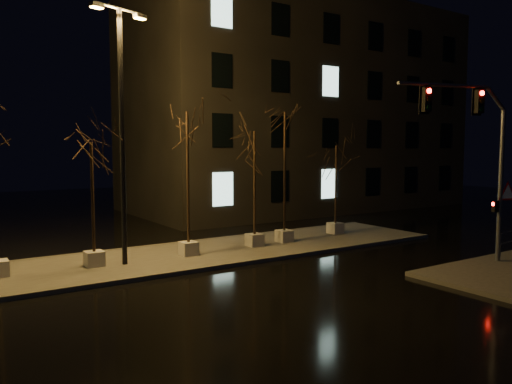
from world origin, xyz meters
TOP-DOWN VIEW (x-y plane):
  - ground at (0.00, 0.00)m, footprint 90.00×90.00m
  - median at (0.00, 6.00)m, footprint 22.00×5.00m
  - building at (14.00, 18.00)m, footprint 25.00×12.00m
  - tree_1 at (-4.92, 5.91)m, footprint 1.80×1.80m
  - tree_2 at (-1.18, 5.70)m, footprint 1.80×1.80m
  - tree_3 at (2.12, 5.82)m, footprint 1.80×1.80m
  - tree_4 at (3.84, 5.92)m, footprint 1.80×1.80m
  - tree_5 at (7.39, 6.32)m, footprint 1.80×1.80m
  - traffic_signal_mast at (7.33, -1.54)m, footprint 5.29×1.53m
  - streetlight_main at (-3.88, 5.57)m, footprint 2.30×0.99m

SIDE VIEW (x-z plane):
  - ground at x=0.00m, z-range 0.00..0.00m
  - median at x=0.00m, z-range 0.00..0.15m
  - tree_5 at x=7.39m, z-range 1.35..5.97m
  - tree_1 at x=-4.92m, z-range 1.37..6.07m
  - tree_3 at x=2.12m, z-range 1.50..6.72m
  - traffic_signal_mast at x=7.33m, z-range 1.20..7.87m
  - tree_2 at x=-1.18m, z-range 1.69..7.65m
  - tree_4 at x=3.84m, z-range 1.74..7.91m
  - streetlight_main at x=-3.88m, z-range 0.87..10.29m
  - building at x=14.00m, z-range 0.00..15.00m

